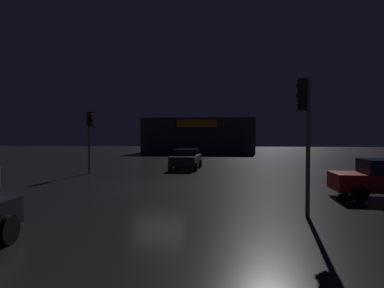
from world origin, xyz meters
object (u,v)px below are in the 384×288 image
(car_near, at_px, (186,158))
(traffic_signal_cross_left, at_px, (305,116))
(store_building, at_px, (199,136))
(traffic_signal_opposite, at_px, (90,129))

(car_near, bearing_deg, traffic_signal_cross_left, -69.06)
(traffic_signal_cross_left, xyz_separation_m, car_near, (-5.39, 14.09, -2.30))
(traffic_signal_cross_left, distance_m, car_near, 15.26)
(car_near, bearing_deg, store_building, 92.32)
(car_near, bearing_deg, traffic_signal_opposite, -147.47)
(traffic_signal_opposite, xyz_separation_m, traffic_signal_cross_left, (11.28, -10.33, 0.16))
(traffic_signal_opposite, height_order, car_near, traffic_signal_opposite)
(store_building, distance_m, traffic_signal_cross_left, 39.66)
(store_building, height_order, traffic_signal_opposite, store_building)
(store_building, xyz_separation_m, traffic_signal_cross_left, (6.41, -39.14, 0.58))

